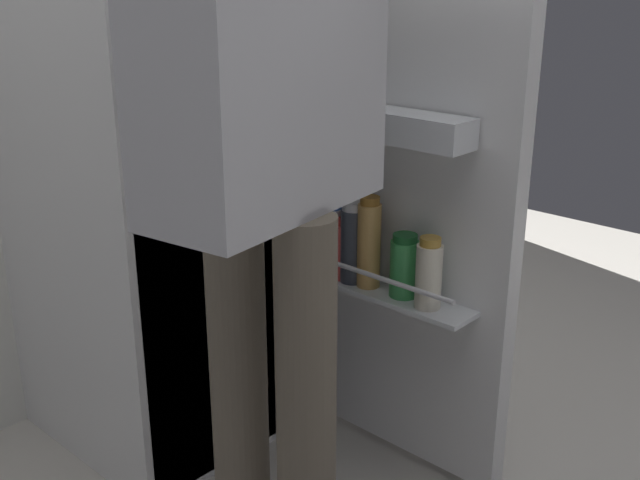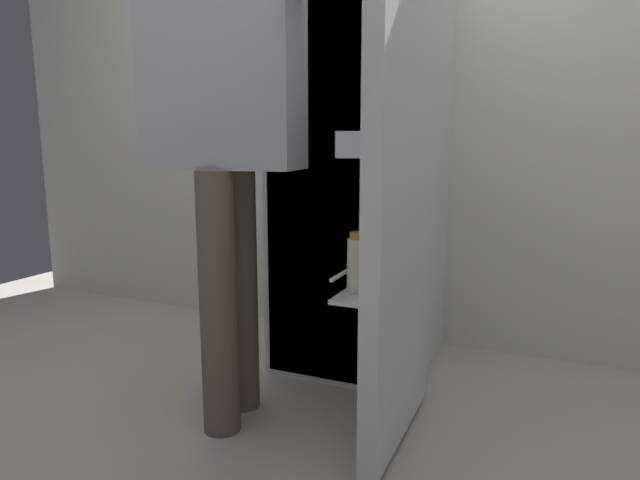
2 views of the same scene
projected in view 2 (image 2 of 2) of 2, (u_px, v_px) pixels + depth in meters
name	position (u px, v px, depth m)	size (l,w,h in m)	color
ground_plane	(307.00, 414.00, 1.90)	(5.22, 5.22, 0.00)	#B7B2A8
kitchen_wall	(389.00, 78.00, 2.51)	(4.40, 0.10, 2.44)	silver
refrigerator	(365.00, 163.00, 2.19)	(0.66, 1.21, 1.70)	white
person	(227.00, 110.00, 1.70)	(0.65, 0.76, 1.69)	#665B4C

